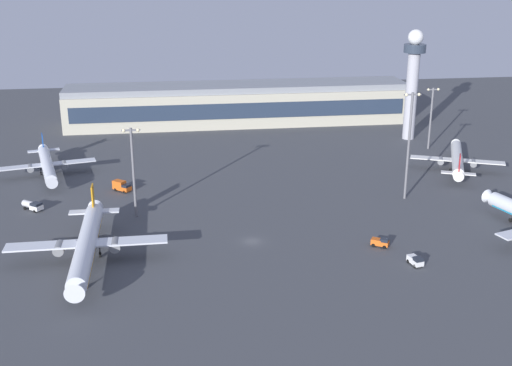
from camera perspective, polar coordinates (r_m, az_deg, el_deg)
The scene contains 13 objects.
ground_plane at distance 160.28m, azimuth -0.35°, elevation -5.09°, with size 416.00×416.00×0.00m, color #424449.
terminal_building at distance 271.91m, azimuth -1.60°, elevation 6.89°, with size 138.88×22.40×16.40m.
control_tower at distance 251.72m, azimuth 13.47°, elevation 8.95°, with size 8.00×8.00×40.79m.
airplane_far_stand at distance 152.83m, azimuth -14.51°, elevation -5.15°, with size 36.09×46.45×11.94m.
airplane_taxiway_distant at distance 221.23m, azimuth 17.10°, elevation 1.98°, with size 28.55×36.19×9.74m.
airplane_near_gate at distance 216.22m, azimuth -17.72°, elevation 1.54°, with size 30.02×38.30×9.92m.
baggage_tractor at distance 159.76m, azimuth 10.78°, elevation -5.07°, with size 4.56×3.80×2.25m.
fuel_truck at distance 189.08m, azimuth -18.86°, elevation -1.85°, with size 6.25×5.54×2.35m.
catering_truck at distance 197.31m, azimuth -11.62°, elevation -0.25°, with size 5.86×5.40×3.05m.
maintenance_van at distance 152.23m, azimuth 13.70°, elevation -6.56°, with size 2.85×4.48×2.25m.
apron_light_east at distance 187.55m, azimuth 13.17°, elevation 3.64°, with size 4.80×0.90×30.74m.
apron_light_west at distance 173.40m, azimuth -10.64°, elevation 1.42°, with size 4.80×0.90×24.29m.
apron_light_central at distance 241.53m, azimuth 14.99°, elevation 5.84°, with size 4.80×0.90×22.18m.
Camera 1 is at (-18.62, -144.95, 65.81)m, focal length 45.98 mm.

